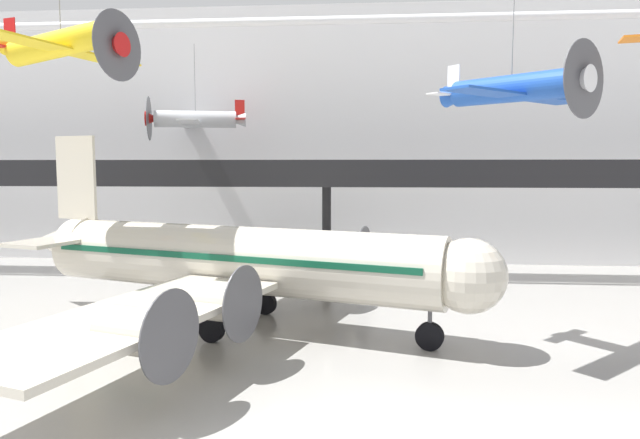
% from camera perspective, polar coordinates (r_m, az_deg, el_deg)
% --- Properties ---
extents(hangar_back_wall, '(140.00, 3.00, 22.08)m').
position_cam_1_polar(hangar_back_wall, '(51.15, 1.22, 8.31)').
color(hangar_back_wall, white).
rests_on(hangar_back_wall, ground).
extents(mezzanine_walkway, '(110.00, 3.20, 8.88)m').
position_cam_1_polar(mezzanine_walkway, '(43.37, 0.57, 3.83)').
color(mezzanine_walkway, black).
rests_on(mezzanine_walkway, ground).
extents(ceiling_truss_beam, '(120.00, 0.60, 0.60)m').
position_cam_1_polar(ceiling_truss_beam, '(41.71, 0.28, 19.27)').
color(ceiling_truss_beam, silver).
extents(airliner_silver_main, '(27.19, 31.63, 10.18)m').
position_cam_1_polar(airliner_silver_main, '(30.21, -8.64, -4.03)').
color(airliner_silver_main, beige).
rests_on(airliner_silver_main, ground).
extents(suspended_plane_blue_trainer, '(7.34, 7.28, 7.83)m').
position_cam_1_polar(suspended_plane_blue_trainer, '(26.51, 18.58, 12.23)').
color(suspended_plane_blue_trainer, '#1E4CAD').
extents(suspended_plane_silver_racer, '(8.20, 9.84, 7.69)m').
position_cam_1_polar(suspended_plane_silver_racer, '(47.70, -12.31, 9.74)').
color(suspended_plane_silver_racer, silver).
extents(suspended_plane_yellow_lowwing, '(8.01, 9.53, 5.62)m').
position_cam_1_polar(suspended_plane_yellow_lowwing, '(32.64, -24.48, 15.67)').
color(suspended_plane_yellow_lowwing, yellow).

